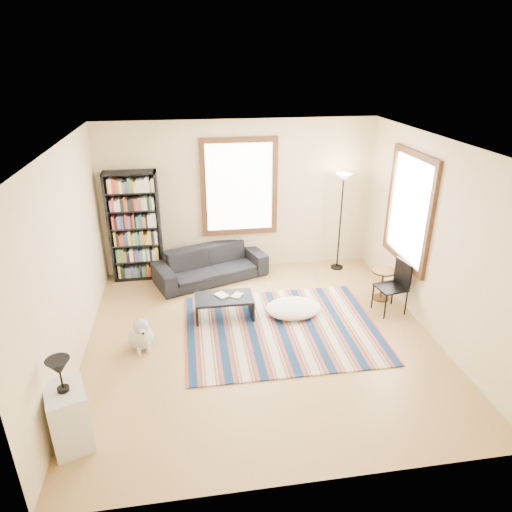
{
  "coord_description": "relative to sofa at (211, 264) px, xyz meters",
  "views": [
    {
      "loc": [
        -0.94,
        -5.54,
        3.81
      ],
      "look_at": [
        0.0,
        0.5,
        1.1
      ],
      "focal_mm": 32.0,
      "sensor_mm": 36.0,
      "label": 1
    }
  ],
  "objects": [
    {
      "name": "floor",
      "position": [
        0.6,
        -2.05,
        -0.34
      ],
      "size": [
        5.0,
        5.0,
        0.1
      ],
      "primitive_type": "cube",
      "color": "#9E7448",
      "rests_on": "ground"
    },
    {
      "name": "ceiling",
      "position": [
        0.6,
        -2.05,
        2.56
      ],
      "size": [
        5.0,
        5.0,
        0.1
      ],
      "primitive_type": "cube",
      "color": "white",
      "rests_on": "floor"
    },
    {
      "name": "wall_back",
      "position": [
        0.6,
        0.5,
        1.11
      ],
      "size": [
        5.0,
        0.1,
        2.8
      ],
      "primitive_type": "cube",
      "color": "beige",
      "rests_on": "floor"
    },
    {
      "name": "wall_front",
      "position": [
        0.6,
        -4.6,
        1.11
      ],
      "size": [
        5.0,
        0.1,
        2.8
      ],
      "primitive_type": "cube",
      "color": "beige",
      "rests_on": "floor"
    },
    {
      "name": "wall_left",
      "position": [
        -1.95,
        -2.05,
        1.11
      ],
      "size": [
        0.1,
        5.0,
        2.8
      ],
      "primitive_type": "cube",
      "color": "beige",
      "rests_on": "floor"
    },
    {
      "name": "wall_right",
      "position": [
        3.15,
        -2.05,
        1.11
      ],
      "size": [
        0.1,
        5.0,
        2.8
      ],
      "primitive_type": "cube",
      "color": "beige",
      "rests_on": "floor"
    },
    {
      "name": "window_back",
      "position": [
        0.6,
        0.42,
        1.31
      ],
      "size": [
        1.2,
        0.06,
        1.6
      ],
      "primitive_type": "cube",
      "color": "white",
      "rests_on": "wall_back"
    },
    {
      "name": "window_right",
      "position": [
        3.07,
        -1.25,
        1.31
      ],
      "size": [
        0.06,
        1.2,
        1.6
      ],
      "primitive_type": "cube",
      "color": "white",
      "rests_on": "wall_right"
    },
    {
      "name": "rug",
      "position": [
        0.94,
        -1.85,
        -0.28
      ],
      "size": [
        2.89,
        2.31,
        0.02
      ],
      "primitive_type": "cube",
      "color": "#0D2645",
      "rests_on": "floor"
    },
    {
      "name": "sofa",
      "position": [
        0.0,
        0.0,
        0.0
      ],
      "size": [
        1.42,
        2.16,
        0.59
      ],
      "primitive_type": "imported",
      "rotation": [
        0.0,
        0.0,
        0.35
      ],
      "color": "black",
      "rests_on": "floor"
    },
    {
      "name": "bookshelf",
      "position": [
        -1.3,
        0.27,
        0.71
      ],
      "size": [
        0.9,
        0.3,
        2.0
      ],
      "primitive_type": "cube",
      "color": "black",
      "rests_on": "floor"
    },
    {
      "name": "coffee_table",
      "position": [
        0.12,
        -1.38,
        -0.11
      ],
      "size": [
        0.99,
        0.7,
        0.36
      ],
      "primitive_type": "cube",
      "rotation": [
        0.0,
        0.0,
        0.24
      ],
      "color": "black",
      "rests_on": "floor"
    },
    {
      "name": "book_a",
      "position": [
        0.02,
        -1.38,
        0.08
      ],
      "size": [
        0.27,
        0.25,
        0.02
      ],
      "primitive_type": "imported",
      "rotation": [
        0.0,
        0.0,
        0.59
      ],
      "color": "beige",
      "rests_on": "coffee_table"
    },
    {
      "name": "book_b",
      "position": [
        0.27,
        -1.33,
        0.07
      ],
      "size": [
        0.22,
        0.24,
        0.01
      ],
      "primitive_type": "imported",
      "rotation": [
        0.0,
        0.0,
        -0.58
      ],
      "color": "beige",
      "rests_on": "coffee_table"
    },
    {
      "name": "floor_cushion",
      "position": [
        1.21,
        -1.46,
        -0.18
      ],
      "size": [
        0.93,
        0.72,
        0.22
      ],
      "primitive_type": "ellipsoid",
      "rotation": [
        0.0,
        0.0,
        0.06
      ],
      "color": "white",
      "rests_on": "floor"
    },
    {
      "name": "floor_lamp",
      "position": [
        2.45,
        0.1,
        0.64
      ],
      "size": [
        0.39,
        0.39,
        1.86
      ],
      "primitive_type": null,
      "rotation": [
        0.0,
        0.0,
        -0.41
      ],
      "color": "black",
      "rests_on": "floor"
    },
    {
      "name": "side_table",
      "position": [
        2.8,
        -1.2,
        -0.02
      ],
      "size": [
        0.51,
        0.51,
        0.54
      ],
      "primitive_type": "cylinder",
      "rotation": [
        0.0,
        0.0,
        0.34
      ],
      "color": "#412210",
      "rests_on": "floor"
    },
    {
      "name": "folding_chair",
      "position": [
        2.75,
        -1.61,
        0.14
      ],
      "size": [
        0.48,
        0.47,
        0.86
      ],
      "primitive_type": "cube",
      "rotation": [
        0.0,
        0.0,
        0.18
      ],
      "color": "black",
      "rests_on": "floor"
    },
    {
      "name": "white_cabinet",
      "position": [
        -1.7,
        -3.68,
        0.06
      ],
      "size": [
        0.52,
        0.59,
        0.7
      ],
      "primitive_type": "cube",
      "rotation": [
        0.0,
        0.0,
        0.32
      ],
      "color": "silver",
      "rests_on": "floor"
    },
    {
      "name": "table_lamp",
      "position": [
        -1.7,
        -3.68,
        0.6
      ],
      "size": [
        0.32,
        0.32,
        0.38
      ],
      "primitive_type": null,
      "rotation": [
        0.0,
        0.0,
        -0.41
      ],
      "color": "black",
      "rests_on": "white_cabinet"
    },
    {
      "name": "dog",
      "position": [
        -1.12,
        -2.01,
        -0.02
      ],
      "size": [
        0.52,
        0.63,
        0.55
      ],
      "primitive_type": null,
      "rotation": [
        0.0,
        0.0,
        0.24
      ],
      "color": "silver",
      "rests_on": "floor"
    }
  ]
}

